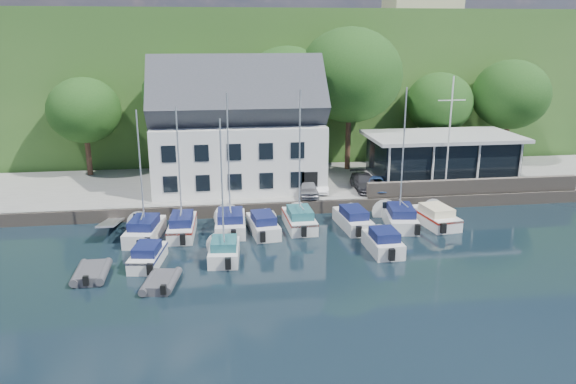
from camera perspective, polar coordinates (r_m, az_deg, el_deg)
name	(u,v)px	position (r m, az deg, el deg)	size (l,w,h in m)	color
ground	(370,268)	(34.69, 8.30, -7.66)	(180.00, 180.00, 0.00)	black
quay	(316,185)	(50.61, 2.87, 0.71)	(60.00, 13.00, 1.00)	gray
quay_face	(331,206)	(44.51, 4.43, -1.47)	(60.00, 0.30, 1.00)	#5E554B
hillside	(265,69)	(93.09, -2.30, 12.39)	(160.00, 75.00, 16.00)	#264D1D
field_patch	(306,18)	(101.94, 1.86, 17.28)	(50.00, 30.00, 0.30)	#586633
harbor_building	(238,136)	(47.75, -5.15, 5.71)	(14.40, 8.20, 8.70)	silver
club_pavilion	(441,157)	(51.81, 15.28, 3.42)	(13.20, 7.20, 4.10)	black
seawall	(474,186)	(48.51, 18.34, 0.57)	(18.00, 0.50, 1.20)	#5E554B
gangway	(113,231)	(42.41, -17.36, -3.79)	(1.20, 6.00, 1.40)	silver
car_silver	(308,187)	(45.47, 2.01, 0.46)	(1.55, 3.85, 1.31)	#9F9FA4
car_white	(320,185)	(46.65, 3.25, 0.72)	(1.18, 3.37, 1.11)	silver
car_dgrey	(364,182)	(47.53, 7.77, 0.99)	(1.80, 4.43, 1.28)	#2E2E33
car_blue	(376,184)	(47.23, 8.91, 0.82)	(1.43, 3.62, 1.24)	navy
flagpole	(449,136)	(47.36, 16.05, 5.53)	(2.27, 0.20, 9.46)	silver
tree_0	(86,127)	(54.46, -19.85, 6.23)	(6.56, 6.56, 8.96)	#133810
tree_1	(187,115)	(52.98, -10.24, 7.71)	(7.94, 7.94, 10.85)	#133810
tree_2	(287,108)	(53.81, -0.07, 8.49)	(8.49, 8.49, 11.60)	#133810
tree_3	(349,100)	(53.68, 6.23, 9.30)	(9.74, 9.74, 13.31)	#133810
tree_4	(438,118)	(58.13, 15.01, 7.23)	(6.60, 6.60, 9.03)	#133810
tree_5	(509,112)	(60.13, 21.52, 7.54)	(7.51, 7.51, 10.26)	#133810
boat_r1_0	(141,171)	(38.90, -14.75, 2.05)	(2.13, 6.68, 9.61)	silver
boat_r1_1	(179,169)	(39.16, -11.00, 2.29)	(1.90, 6.80, 9.48)	silver
boat_r1_2	(229,167)	(39.40, -6.04, 2.55)	(2.30, 6.54, 9.45)	silver
boat_r1_3	(263,223)	(39.90, -2.54, -3.14)	(1.88, 6.11, 1.52)	silver
boat_r1_4	(300,165)	(39.89, 1.19, 2.72)	(2.09, 6.43, 9.33)	silver
boat_r1_5	(353,217)	(41.24, 6.60, -2.57)	(1.92, 6.52, 1.54)	silver
boat_r1_6	(402,163)	(41.17, 11.55, 2.94)	(2.21, 7.07, 9.50)	silver
boat_r1_7	(435,215)	(43.03, 14.68, -2.24)	(2.20, 6.46, 1.49)	silver
boat_r2_0	(148,254)	(35.67, -14.08, -6.11)	(1.80, 5.29, 1.38)	silver
boat_r2_1	(222,193)	(34.39, -6.70, -0.06)	(2.01, 5.19, 8.75)	silver
boat_r2_3	(383,240)	(37.08, 9.63, -4.84)	(2.01, 5.26, 1.56)	silver
dinghy_0	(92,271)	(34.91, -19.33, -7.60)	(1.98, 3.29, 0.77)	#3C3C41
dinghy_1	(161,280)	(32.68, -12.77, -8.76)	(1.84, 3.07, 0.72)	#3C3C41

